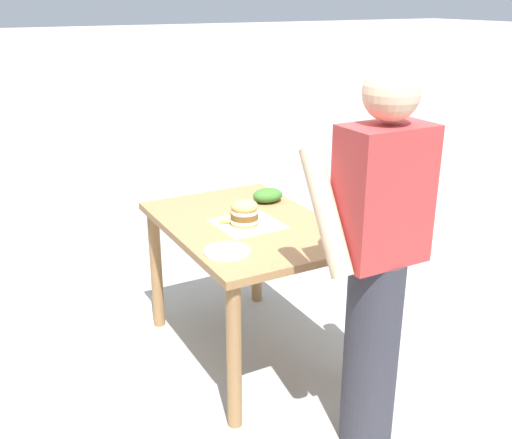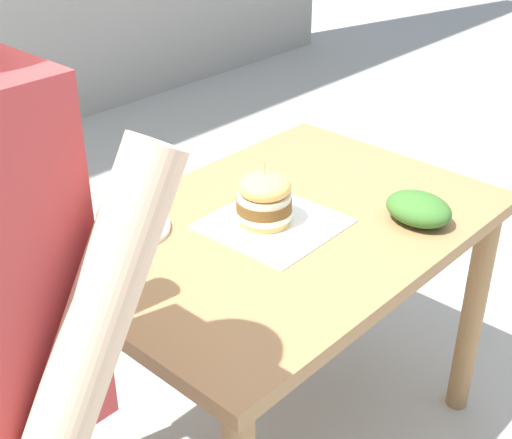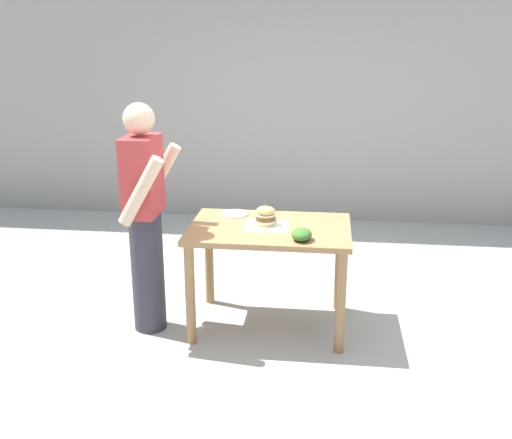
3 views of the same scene
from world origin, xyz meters
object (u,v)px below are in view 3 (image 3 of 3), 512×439
(side_plate_with_forks, at_px, (234,214))
(side_salad, at_px, (302,234))
(pickle_spear, at_px, (274,221))
(sandwich, at_px, (266,216))
(patio_table, at_px, (269,243))
(diner_across_table, at_px, (145,216))

(side_plate_with_forks, bearing_deg, side_salad, -133.88)
(pickle_spear, bearing_deg, sandwich, 138.70)
(patio_table, xyz_separation_m, side_salad, (-0.26, -0.24, 0.17))
(sandwich, height_order, diner_across_table, diner_across_table)
(pickle_spear, height_order, side_salad, side_salad)
(patio_table, bearing_deg, diner_across_table, 99.41)
(sandwich, relative_size, diner_across_table, 0.10)
(sandwich, xyz_separation_m, pickle_spear, (0.07, -0.06, -0.06))
(patio_table, height_order, sandwich, sandwich)
(sandwich, distance_m, pickle_spear, 0.10)
(side_plate_with_forks, height_order, side_salad, side_salad)
(patio_table, relative_size, side_salad, 6.51)
(patio_table, bearing_deg, side_plate_with_forks, 48.99)
(patio_table, height_order, pickle_spear, pickle_spear)
(side_plate_with_forks, height_order, diner_across_table, diner_across_table)
(side_salad, bearing_deg, sandwich, 43.26)
(diner_across_table, bearing_deg, patio_table, -80.59)
(side_salad, relative_size, diner_across_table, 0.11)
(sandwich, height_order, side_plate_with_forks, sandwich)
(pickle_spear, distance_m, side_plate_with_forks, 0.37)
(pickle_spear, relative_size, diner_across_table, 0.06)
(patio_table, xyz_separation_m, sandwich, (0.03, 0.03, 0.20))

